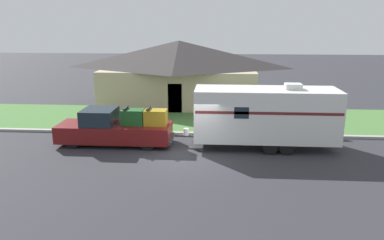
% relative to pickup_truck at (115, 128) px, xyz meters
% --- Properties ---
extents(ground_plane, '(120.00, 120.00, 0.00)m').
position_rel_pickup_truck_xyz_m(ground_plane, '(4.18, -1.77, -0.87)').
color(ground_plane, '#2D2D33').
extents(curb_strip, '(80.00, 0.30, 0.14)m').
position_rel_pickup_truck_xyz_m(curb_strip, '(4.18, 1.98, -0.80)').
color(curb_strip, '#999993').
rests_on(curb_strip, ground_plane).
extents(lawn_strip, '(80.00, 7.00, 0.03)m').
position_rel_pickup_truck_xyz_m(lawn_strip, '(4.18, 5.63, -0.86)').
color(lawn_strip, '#477538').
rests_on(lawn_strip, ground_plane).
extents(house_across_street, '(12.52, 6.62, 4.93)m').
position_rel_pickup_truck_xyz_m(house_across_street, '(2.31, 10.31, 1.69)').
color(house_across_street, tan).
rests_on(house_across_street, ground_plane).
extents(pickup_truck, '(6.04, 2.00, 2.03)m').
position_rel_pickup_truck_xyz_m(pickup_truck, '(0.00, 0.00, 0.00)').
color(pickup_truck, black).
rests_on(pickup_truck, ground_plane).
extents(travel_trailer, '(8.20, 2.35, 3.36)m').
position_rel_pickup_truck_xyz_m(travel_trailer, '(7.80, -0.00, 0.89)').
color(travel_trailer, black).
rests_on(travel_trailer, ground_plane).
extents(mailbox, '(0.48, 0.20, 1.37)m').
position_rel_pickup_truck_xyz_m(mailbox, '(11.28, 2.62, 0.18)').
color(mailbox, brown).
rests_on(mailbox, ground_plane).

